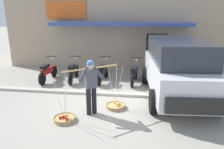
{
  "coord_description": "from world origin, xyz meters",
  "views": [
    {
      "loc": [
        1.36,
        -6.56,
        2.93
      ],
      "look_at": [
        0.38,
        0.6,
        0.85
      ],
      "focal_mm": 33.07,
      "sensor_mm": 36.0,
      "label": 1
    }
  ],
  "objects_px": {
    "fruit_vendor": "(91,84)",
    "fruit_basket_left_side": "(116,106)",
    "motorcycle_end_of_row": "(134,73)",
    "fruit_basket_right_side": "(65,118)",
    "motorcycle_third_in_row": "(103,72)",
    "motorcycle_nearest_shop": "(48,72)",
    "parked_truck": "(176,67)",
    "motorcycle_second_in_row": "(73,71)"
  },
  "relations": [
    {
      "from": "fruit_vendor",
      "to": "fruit_basket_left_side",
      "type": "height_order",
      "value": "fruit_vendor"
    },
    {
      "from": "motorcycle_end_of_row",
      "to": "fruit_basket_right_side",
      "type": "bearing_deg",
      "value": -116.66
    },
    {
      "from": "motorcycle_third_in_row",
      "to": "fruit_basket_right_side",
      "type": "bearing_deg",
      "value": -96.7
    },
    {
      "from": "fruit_basket_right_side",
      "to": "motorcycle_nearest_shop",
      "type": "relative_size",
      "value": 0.8
    },
    {
      "from": "fruit_basket_left_side",
      "to": "parked_truck",
      "type": "distance_m",
      "value": 2.69
    },
    {
      "from": "motorcycle_nearest_shop",
      "to": "motorcycle_second_in_row",
      "type": "height_order",
      "value": "same"
    },
    {
      "from": "fruit_basket_left_side",
      "to": "motorcycle_second_in_row",
      "type": "relative_size",
      "value": 0.8
    },
    {
      "from": "fruit_vendor",
      "to": "motorcycle_nearest_shop",
      "type": "height_order",
      "value": "fruit_vendor"
    },
    {
      "from": "fruit_basket_left_side",
      "to": "motorcycle_end_of_row",
      "type": "bearing_deg",
      "value": 79.1
    },
    {
      "from": "motorcycle_nearest_shop",
      "to": "motorcycle_end_of_row",
      "type": "xyz_separation_m",
      "value": [
        3.93,
        0.22,
        0.0
      ]
    },
    {
      "from": "fruit_vendor",
      "to": "motorcycle_third_in_row",
      "type": "bearing_deg",
      "value": 94.22
    },
    {
      "from": "fruit_vendor",
      "to": "motorcycle_second_in_row",
      "type": "distance_m",
      "value": 3.58
    },
    {
      "from": "fruit_basket_right_side",
      "to": "motorcycle_end_of_row",
      "type": "relative_size",
      "value": 0.8
    },
    {
      "from": "motorcycle_nearest_shop",
      "to": "motorcycle_second_in_row",
      "type": "relative_size",
      "value": 1.0
    },
    {
      "from": "motorcycle_nearest_shop",
      "to": "motorcycle_second_in_row",
      "type": "distance_m",
      "value": 1.16
    },
    {
      "from": "fruit_basket_left_side",
      "to": "motorcycle_second_in_row",
      "type": "bearing_deg",
      "value": 130.91
    },
    {
      "from": "fruit_basket_right_side",
      "to": "motorcycle_second_in_row",
      "type": "distance_m",
      "value": 3.82
    },
    {
      "from": "fruit_basket_right_side",
      "to": "motorcycle_nearest_shop",
      "type": "height_order",
      "value": "fruit_basket_right_side"
    },
    {
      "from": "parked_truck",
      "to": "motorcycle_nearest_shop",
      "type": "bearing_deg",
      "value": 169.02
    },
    {
      "from": "parked_truck",
      "to": "fruit_basket_left_side",
      "type": "bearing_deg",
      "value": -146.45
    },
    {
      "from": "fruit_basket_left_side",
      "to": "motorcycle_end_of_row",
      "type": "xyz_separation_m",
      "value": [
        0.51,
        2.65,
        0.38
      ]
    },
    {
      "from": "fruit_vendor",
      "to": "fruit_basket_left_side",
      "type": "xyz_separation_m",
      "value": [
        0.68,
        0.53,
        -0.9
      ]
    },
    {
      "from": "fruit_vendor",
      "to": "parked_truck",
      "type": "relative_size",
      "value": 0.34
    },
    {
      "from": "fruit_vendor",
      "to": "fruit_basket_right_side",
      "type": "distance_m",
      "value": 1.25
    },
    {
      "from": "fruit_vendor",
      "to": "motorcycle_nearest_shop",
      "type": "distance_m",
      "value": 4.07
    },
    {
      "from": "motorcycle_nearest_shop",
      "to": "fruit_basket_left_side",
      "type": "bearing_deg",
      "value": -35.41
    },
    {
      "from": "fruit_basket_right_side",
      "to": "motorcycle_second_in_row",
      "type": "xyz_separation_m",
      "value": [
        -0.93,
        3.69,
        0.38
      ]
    },
    {
      "from": "fruit_vendor",
      "to": "motorcycle_third_in_row",
      "type": "relative_size",
      "value": 0.93
    },
    {
      "from": "fruit_basket_right_side",
      "to": "parked_truck",
      "type": "distance_m",
      "value": 4.32
    },
    {
      "from": "fruit_basket_left_side",
      "to": "fruit_vendor",
      "type": "bearing_deg",
      "value": -142.07
    },
    {
      "from": "fruit_basket_right_side",
      "to": "motorcycle_second_in_row",
      "type": "height_order",
      "value": "fruit_basket_right_side"
    },
    {
      "from": "fruit_basket_left_side",
      "to": "motorcycle_end_of_row",
      "type": "relative_size",
      "value": 0.8
    },
    {
      "from": "motorcycle_nearest_shop",
      "to": "parked_truck",
      "type": "distance_m",
      "value": 5.63
    },
    {
      "from": "motorcycle_third_in_row",
      "to": "motorcycle_end_of_row",
      "type": "relative_size",
      "value": 1.0
    },
    {
      "from": "fruit_basket_left_side",
      "to": "motorcycle_nearest_shop",
      "type": "relative_size",
      "value": 0.8
    },
    {
      "from": "motorcycle_end_of_row",
      "to": "parked_truck",
      "type": "relative_size",
      "value": 0.37
    },
    {
      "from": "fruit_vendor",
      "to": "parked_truck",
      "type": "height_order",
      "value": "parked_truck"
    },
    {
      "from": "fruit_vendor",
      "to": "parked_truck",
      "type": "distance_m",
      "value": 3.34
    },
    {
      "from": "fruit_basket_left_side",
      "to": "parked_truck",
      "type": "height_order",
      "value": "parked_truck"
    },
    {
      "from": "fruit_vendor",
      "to": "fruit_basket_right_side",
      "type": "xyz_separation_m",
      "value": [
        -0.67,
        -0.53,
        -0.9
      ]
    },
    {
      "from": "parked_truck",
      "to": "motorcycle_second_in_row",
      "type": "bearing_deg",
      "value": 163.79
    },
    {
      "from": "fruit_vendor",
      "to": "motorcycle_third_in_row",
      "type": "height_order",
      "value": "fruit_vendor"
    }
  ]
}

